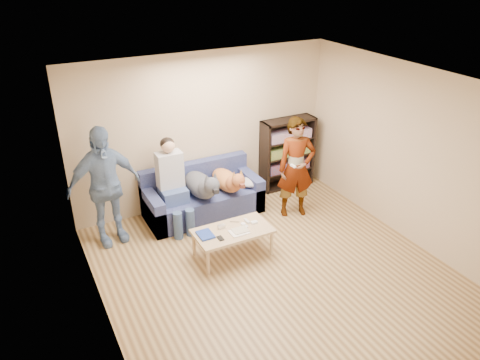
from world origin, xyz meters
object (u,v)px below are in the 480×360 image
notebook_blue (205,235)px  dog_gray (202,185)px  camera_silver (221,227)px  person_seated (172,181)px  bookshelf (287,152)px  dog_tan (228,181)px  person_standing_left (104,186)px  person_standing_right (296,168)px  sofa (202,198)px  coffee_table (233,233)px

notebook_blue → dog_gray: bearing=69.0°
camera_silver → person_seated: (-0.33, 1.07, 0.33)m
bookshelf → dog_tan: bearing=-162.5°
dog_tan → bookshelf: bookshelf is taller
person_standing_left → dog_tan: person_standing_left is taller
camera_silver → person_seated: size_ratio=0.07×
notebook_blue → person_seated: (-0.05, 1.14, 0.34)m
dog_gray → person_standing_right: bearing=-19.3°
person_seated → person_standing_right: bearing=-17.3°
dog_gray → bookshelf: bearing=13.4°
person_standing_left → notebook_blue: bearing=-54.0°
sofa → dog_tan: bearing=-28.8°
person_standing_right → sofa: person_standing_right is taller
sofa → notebook_blue: bearing=-110.9°
person_seated → bookshelf: person_seated is taller
sofa → bookshelf: size_ratio=1.46×
notebook_blue → dog_gray: 1.15m
person_standing_right → notebook_blue: bearing=-147.1°
person_standing_right → sofa: 1.64m
person_standing_right → camera_silver: (-1.57, -0.48, -0.39)m
camera_silver → person_seated: 1.17m
person_seated → bookshelf: size_ratio=1.13×
notebook_blue → person_seated: bearing=92.3°
sofa → bookshelf: (1.80, 0.23, 0.40)m
dog_tan → person_standing_right: bearing=-27.3°
person_standing_left → camera_silver: bearing=-45.7°
notebook_blue → coffee_table: size_ratio=0.24×
sofa → bookshelf: 1.86m
dog_gray → bookshelf: size_ratio=0.96×
bookshelf → sofa: bearing=-172.6°
notebook_blue → sofa: 1.37m
person_standing_left → bookshelf: (3.36, 0.36, -0.24)m
dog_tan → coffee_table: 1.23m
coffee_table → camera_silver: bearing=135.0°
camera_silver → sofa: sofa is taller
person_standing_right → sofa: size_ratio=0.88×
bookshelf → person_seated: bearing=-171.2°
notebook_blue → dog_gray: dog_gray is taller
notebook_blue → camera_silver: (0.28, 0.07, 0.01)m
person_seated → bookshelf: (2.33, 0.36, -0.09)m
person_standing_right → dog_gray: bearing=177.0°
person_standing_right → bookshelf: (0.44, 0.95, -0.16)m
person_standing_right → coffee_table: (-1.45, -0.60, -0.46)m
coffee_table → sofa: bearing=86.3°
notebook_blue → coffee_table: notebook_blue is taller
sofa → dog_gray: 0.42m
person_standing_right → camera_silver: person_standing_right is taller
person_standing_right → dog_tan: (-0.98, 0.50, -0.23)m
sofa → person_seated: person_seated is taller
person_standing_left → coffee_table: 1.98m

